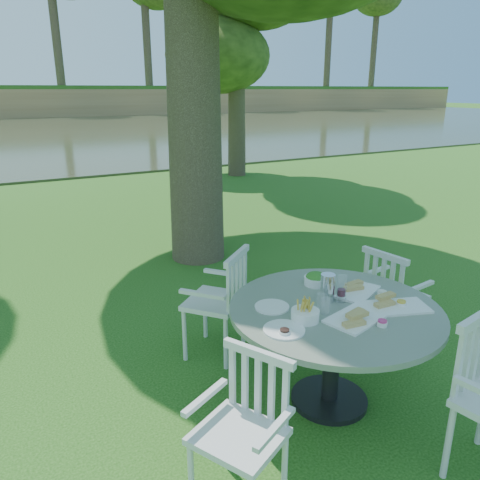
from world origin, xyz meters
name	(u,v)px	position (x,y,z in m)	size (l,w,h in m)	color
ground	(250,329)	(0.00, 0.00, 0.00)	(140.00, 140.00, 0.00)	#15430D
table	(334,325)	(-0.04, -1.23, 0.63)	(1.47, 1.47, 0.77)	black
chair_ne	(389,291)	(0.91, -0.84, 0.53)	(0.48, 0.51, 0.90)	silver
chair_nw	(225,295)	(-0.41, -0.27, 0.56)	(0.65, 0.65, 0.95)	silver
chair_sw	(248,417)	(-0.98, -1.65, 0.51)	(0.57, 0.58, 0.87)	silver
tableware	(333,301)	(-0.04, -1.21, 0.81)	(1.23, 0.88, 0.20)	white
river	(21,135)	(0.00, 23.00, 0.00)	(100.00, 28.00, 0.12)	#303620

